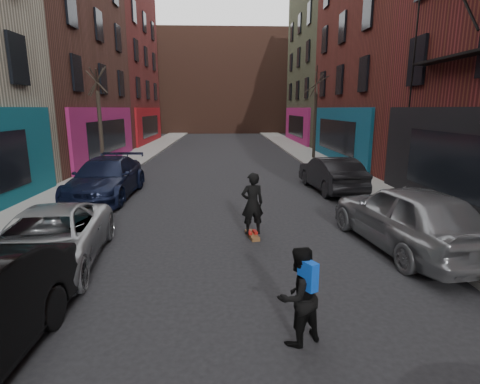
{
  "coord_description": "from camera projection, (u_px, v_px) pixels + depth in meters",
  "views": [
    {
      "loc": [
        0.08,
        -1.46,
        3.46
      ],
      "look_at": [
        0.42,
        6.81,
        1.6
      ],
      "focal_mm": 28.0,
      "sensor_mm": 36.0,
      "label": 1
    }
  ],
  "objects": [
    {
      "name": "sidewalk_right",
      "position": [
        297.0,
        149.0,
        31.67
      ],
      "size": [
        2.5,
        84.0,
        0.13
      ],
      "primitive_type": "cube",
      "color": "gray",
      "rests_on": "ground"
    },
    {
      "name": "skateboard",
      "position": [
        252.0,
        235.0,
        10.27
      ],
      "size": [
        0.38,
        0.83,
        0.1
      ],
      "primitive_type": "cube",
      "rotation": [
        0.0,
        0.0,
        0.21
      ],
      "color": "brown",
      "rests_on": "ground"
    },
    {
      "name": "parked_right_far",
      "position": [
        408.0,
        217.0,
        9.25
      ],
      "size": [
        2.64,
        5.15,
        1.68
      ],
      "primitive_type": "imported",
      "rotation": [
        0.0,
        0.0,
        3.28
      ],
      "color": "gray",
      "rests_on": "ground"
    },
    {
      "name": "building_far",
      "position": [
        223.0,
        84.0,
        55.24
      ],
      "size": [
        40.0,
        10.0,
        14.0
      ],
      "primitive_type": "cube",
      "color": "#47281E",
      "rests_on": "ground"
    },
    {
      "name": "parked_left_end",
      "position": [
        106.0,
        178.0,
        14.66
      ],
      "size": [
        2.21,
        5.36,
        1.55
      ],
      "primitive_type": "imported",
      "rotation": [
        0.0,
        0.0,
        -0.01
      ],
      "color": "black",
      "rests_on": "ground"
    },
    {
      "name": "parked_right_end",
      "position": [
        331.0,
        174.0,
        15.91
      ],
      "size": [
        1.96,
        4.55,
        1.46
      ],
      "primitive_type": "imported",
      "rotation": [
        0.0,
        0.0,
        3.24
      ],
      "color": "black",
      "rests_on": "ground"
    },
    {
      "name": "sidewalk_left",
      "position": [
        149.0,
        150.0,
        31.16
      ],
      "size": [
        2.5,
        84.0,
        0.13
      ],
      "primitive_type": "cube",
      "color": "gray",
      "rests_on": "ground"
    },
    {
      "name": "skateboarder",
      "position": [
        252.0,
        204.0,
        10.07
      ],
      "size": [
        0.69,
        0.52,
        1.7
      ],
      "primitive_type": "imported",
      "rotation": [
        0.0,
        0.0,
        3.35
      ],
      "color": "black",
      "rests_on": "skateboard"
    },
    {
      "name": "tree_left_far",
      "position": [
        99.0,
        110.0,
        18.74
      ],
      "size": [
        2.0,
        2.0,
        6.5
      ],
      "primitive_type": null,
      "color": "black",
      "rests_on": "sidewalk_left"
    },
    {
      "name": "pedestrian",
      "position": [
        299.0,
        295.0,
        5.5
      ],
      "size": [
        0.92,
        0.86,
        1.51
      ],
      "rotation": [
        0.0,
        0.0,
        3.65
      ],
      "color": "black",
      "rests_on": "ground"
    },
    {
      "name": "tree_right_far",
      "position": [
        316.0,
        107.0,
        25.05
      ],
      "size": [
        2.0,
        2.0,
        6.8
      ],
      "primitive_type": null,
      "color": "black",
      "rests_on": "sidewalk_right"
    },
    {
      "name": "parked_left_far",
      "position": [
        48.0,
        240.0,
        8.18
      ],
      "size": [
        2.68,
        4.87,
        1.29
      ],
      "primitive_type": "imported",
      "rotation": [
        0.0,
        0.0,
        0.12
      ],
      "color": "#9A9EA2",
      "rests_on": "ground"
    }
  ]
}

